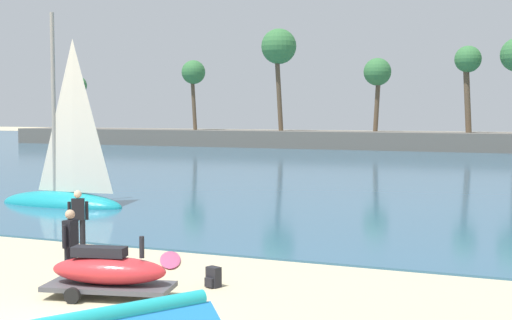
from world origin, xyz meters
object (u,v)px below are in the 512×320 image
object	(u,v)px
person_rigging_by_gear	(71,245)
person_at_waterline	(78,219)
watercraft_on_trailer	(108,272)
surfboard	(170,259)
sailboat_near_shore	(63,187)
backpack_spare	(213,278)

from	to	relation	value
person_rigging_by_gear	person_at_waterline	world-z (taller)	same
watercraft_on_trailer	surfboard	bearing A→B (deg)	99.33
person_at_waterline	person_rigging_by_gear	bearing A→B (deg)	-55.57
person_rigging_by_gear	surfboard	bearing A→B (deg)	76.25
watercraft_on_trailer	person_rigging_by_gear	size ratio (longest dim) A/B	1.66
watercraft_on_trailer	sailboat_near_shore	world-z (taller)	sailboat_near_shore
sailboat_near_shore	surfboard	bearing A→B (deg)	-39.05
backpack_spare	sailboat_near_shore	xyz separation A→B (m)	(-11.13, 9.24, 0.59)
surfboard	sailboat_near_shore	distance (m)	11.56
surfboard	person_at_waterline	bearing A→B (deg)	58.06
watercraft_on_trailer	backpack_spare	size ratio (longest dim) A/B	6.27
watercraft_on_trailer	sailboat_near_shore	size ratio (longest dim) A/B	0.34
watercraft_on_trailer	surfboard	xyz separation A→B (m)	(-0.58, 3.55, -0.48)
person_rigging_by_gear	surfboard	distance (m)	3.23
person_at_waterline	backpack_spare	world-z (taller)	person_at_waterline
person_at_waterline	backpack_spare	size ratio (longest dim) A/B	3.78
person_rigging_by_gear	backpack_spare	world-z (taller)	person_rigging_by_gear
surfboard	sailboat_near_shore	xyz separation A→B (m)	(-8.96, 7.27, 0.76)
surfboard	backpack_spare	bearing A→B (deg)	-161.83
person_at_waterline	sailboat_near_shore	size ratio (longest dim) A/B	0.20
person_at_waterline	watercraft_on_trailer	bearing A→B (deg)	-46.50
backpack_spare	surfboard	bearing A→B (deg)	137.83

